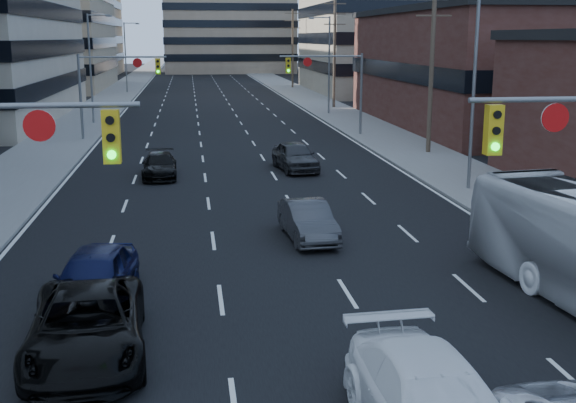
{
  "coord_description": "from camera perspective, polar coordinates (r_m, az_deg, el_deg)",
  "views": [
    {
      "loc": [
        -2.5,
        -7.02,
        7.13
      ],
      "look_at": [
        0.42,
        14.41,
        2.2
      ],
      "focal_mm": 45.0,
      "sensor_mm": 36.0,
      "label": 1
    }
  ],
  "objects": [
    {
      "name": "streetlight_right_far",
      "position": [
        68.27,
        3.14,
        11.09
      ],
      "size": [
        2.03,
        0.22,
        9.0
      ],
      "color": "slate",
      "rests_on": "ground"
    },
    {
      "name": "office_right_far",
      "position": [
        98.92,
        8.59,
        12.64
      ],
      "size": [
        22.0,
        28.0,
        14.0
      ],
      "primitive_type": "cube",
      "color": "gray",
      "rests_on": "ground"
    },
    {
      "name": "streetlight_right_near",
      "position": [
        34.56,
        14.24,
        9.01
      ],
      "size": [
        2.03,
        0.22,
        9.0
      ],
      "color": "slate",
      "rests_on": "ground"
    },
    {
      "name": "sedan_grey_center",
      "position": [
        25.97,
        1.57,
        -1.52
      ],
      "size": [
        1.76,
        4.27,
        1.38
      ],
      "primitive_type": "imported",
      "rotation": [
        0.0,
        0.0,
        0.07
      ],
      "color": "#37373A",
      "rests_on": "ground"
    },
    {
      "name": "sedan_black_far",
      "position": [
        38.07,
        -10.11,
        2.81
      ],
      "size": [
        1.84,
        4.35,
        1.25
      ],
      "primitive_type": "imported",
      "rotation": [
        0.0,
        0.0,
        0.02
      ],
      "color": "black",
      "rests_on": "ground"
    },
    {
      "name": "streetlight_left_far",
      "position": [
        97.35,
        -12.63,
        11.32
      ],
      "size": [
        2.03,
        0.22,
        9.0
      ],
      "color": "slate",
      "rests_on": "ground"
    },
    {
      "name": "bg_block_left",
      "position": [
        149.24,
        -18.11,
        13.34
      ],
      "size": [
        24.0,
        24.0,
        20.0
      ],
      "primitive_type": "cube",
      "color": "#ADA089",
      "rests_on": "ground"
    },
    {
      "name": "black_pickup",
      "position": [
        17.12,
        -15.61,
        -9.46
      ],
      "size": [
        2.93,
        5.71,
        1.54
      ],
      "primitive_type": "imported",
      "rotation": [
        0.0,
        0.0,
        0.07
      ],
      "color": "black",
      "rests_on": "ground"
    },
    {
      "name": "storefront_right_mid",
      "position": [
        62.93,
        17.42,
        9.88
      ],
      "size": [
        20.0,
        30.0,
        9.0
      ],
      "primitive_type": "cube",
      "color": "#472119",
      "rests_on": "ground"
    },
    {
      "name": "road_surface",
      "position": [
        137.22,
        -6.81,
        9.79
      ],
      "size": [
        18.0,
        300.0,
        0.02
      ],
      "primitive_type": "cube",
      "color": "black",
      "rests_on": "ground"
    },
    {
      "name": "utility_pole_midblock",
      "position": [
        74.49,
        3.7,
        11.78
      ],
      "size": [
        2.2,
        0.28,
        11.0
      ],
      "color": "#4C3D2D",
      "rests_on": "ground"
    },
    {
      "name": "signal_far_left",
      "position": [
        52.35,
        -13.62,
        9.4
      ],
      "size": [
        6.09,
        0.33,
        6.0
      ],
      "color": "slate",
      "rests_on": "ground"
    },
    {
      "name": "streetlight_left_mid",
      "position": [
        62.54,
        -15.22,
        10.51
      ],
      "size": [
        2.03,
        0.22,
        9.0
      ],
      "color": "slate",
      "rests_on": "ground"
    },
    {
      "name": "utility_pole_distant",
      "position": [
        104.07,
        0.37,
        12.11
      ],
      "size": [
        2.2,
        0.28,
        11.0
      ],
      "color": "#4C3D2D",
      "rests_on": "ground"
    },
    {
      "name": "signal_far_right",
      "position": [
        53.08,
        3.36,
        9.77
      ],
      "size": [
        6.09,
        0.33,
        6.0
      ],
      "color": "slate",
      "rests_on": "ground"
    },
    {
      "name": "sidewalk_left",
      "position": [
        137.49,
        -11.67,
        9.65
      ],
      "size": [
        5.0,
        300.0,
        0.15
      ],
      "primitive_type": "cube",
      "color": "slate",
      "rests_on": "ground"
    },
    {
      "name": "office_left_far",
      "position": [
        109.16,
        -19.61,
        12.59
      ],
      "size": [
        20.0,
        30.0,
        16.0
      ],
      "primitive_type": "cube",
      "color": "gray",
      "rests_on": "ground"
    },
    {
      "name": "sidewalk_right",
      "position": [
        137.91,
        -1.96,
        9.91
      ],
      "size": [
        5.0,
        300.0,
        0.15
      ],
      "primitive_type": "cube",
      "color": "slate",
      "rests_on": "ground"
    },
    {
      "name": "sedan_grey_right",
      "position": [
        39.49,
        0.56,
        3.61
      ],
      "size": [
        2.38,
        4.81,
        1.58
      ],
      "primitive_type": "imported",
      "rotation": [
        0.0,
        0.0,
        0.11
      ],
      "color": "#2F2F31",
      "rests_on": "ground"
    },
    {
      "name": "sedan_blue",
      "position": [
        20.3,
        -15.08,
        -5.83
      ],
      "size": [
        2.39,
        4.8,
        1.57
      ],
      "primitive_type": "imported",
      "rotation": [
        0.0,
        0.0,
        -0.12
      ],
      "color": "#0D1135",
      "rests_on": "ground"
    },
    {
      "name": "utility_pole_block",
      "position": [
        45.48,
        11.31,
        10.9
      ],
      "size": [
        2.2,
        0.28,
        11.0
      ],
      "color": "#4C3D2D",
      "rests_on": "ground"
    },
    {
      "name": "bg_block_right",
      "position": [
        141.3,
        6.52,
        12.31
      ],
      "size": [
        22.0,
        22.0,
        12.0
      ],
      "primitive_type": "cube",
      "color": "gray",
      "rests_on": "ground"
    }
  ]
}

